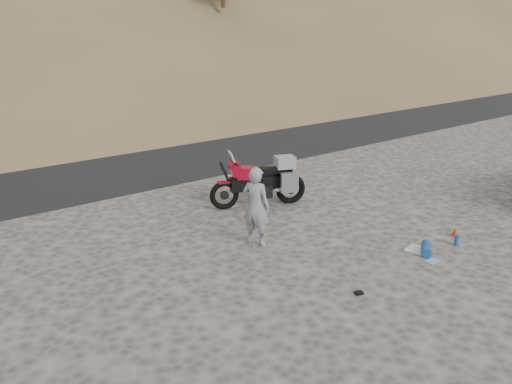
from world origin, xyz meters
TOP-DOWN VIEW (x-y plane):
  - ground at (0.00, 0.00)m, footprint 140.00×140.00m
  - road at (0.00, 9.00)m, footprint 120.00×7.00m
  - motorcycle at (0.91, 2.71)m, footprint 2.35×1.21m
  - man at (-0.60, 1.00)m, footprint 0.62×0.71m
  - gear_white_cloth at (1.82, -1.20)m, footprint 0.49×0.46m
  - gear_blue_mat at (1.81, -1.41)m, footprint 0.52×0.44m
  - gear_bottle at (2.62, -1.56)m, footprint 0.10×0.10m
  - gear_funnel at (3.04, -1.26)m, footprint 0.15×0.15m
  - gear_glove_a at (-0.44, -1.67)m, footprint 0.16×0.14m
  - gear_blue_cloth at (1.62, -1.69)m, footprint 0.27×0.21m

SIDE VIEW (x-z plane):
  - ground at x=0.00m, z-range 0.00..0.00m
  - road at x=0.00m, z-range -0.03..0.03m
  - man at x=-0.60m, z-range -0.82..0.82m
  - gear_blue_cloth at x=1.62m, z-range 0.00..0.01m
  - gear_white_cloth at x=1.82m, z-range 0.00..0.01m
  - gear_glove_a at x=-0.44m, z-range 0.00..0.04m
  - gear_funnel at x=3.04m, z-range 0.00..0.17m
  - gear_blue_mat at x=1.81m, z-range 0.00..0.20m
  - gear_bottle at x=2.62m, z-range 0.00..0.23m
  - motorcycle at x=0.91m, z-range -0.11..1.36m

